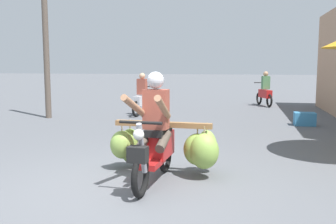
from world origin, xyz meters
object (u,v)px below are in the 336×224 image
(motorbike_main_loaded, at_px, (166,143))
(utility_pole, at_px, (45,27))
(produce_crate, at_px, (305,119))
(motorbike_distant_ahead_left, at_px, (143,98))
(motorbike_distant_ahead_right, at_px, (265,92))

(motorbike_main_loaded, relative_size, utility_pole, 0.33)
(produce_crate, bearing_deg, motorbike_distant_ahead_left, 166.11)
(motorbike_main_loaded, height_order, produce_crate, motorbike_main_loaded)
(motorbike_distant_ahead_left, bearing_deg, produce_crate, -13.89)
(motorbike_main_loaded, height_order, utility_pole, utility_pole)
(motorbike_main_loaded, relative_size, motorbike_distant_ahead_right, 1.18)
(utility_pole, bearing_deg, motorbike_main_loaded, -48.40)
(motorbike_distant_ahead_left, xyz_separation_m, utility_pole, (-2.75, -1.21, 2.24))
(produce_crate, height_order, utility_pole, utility_pole)
(produce_crate, bearing_deg, utility_pole, 179.87)
(motorbike_main_loaded, bearing_deg, produce_crate, 63.28)
(motorbike_distant_ahead_right, xyz_separation_m, utility_pole, (-6.87, -4.91, 2.24))
(motorbike_distant_ahead_right, bearing_deg, produce_crate, -80.45)
(motorbike_distant_ahead_left, height_order, motorbike_distant_ahead_right, same)
(motorbike_distant_ahead_left, relative_size, utility_pole, 0.29)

